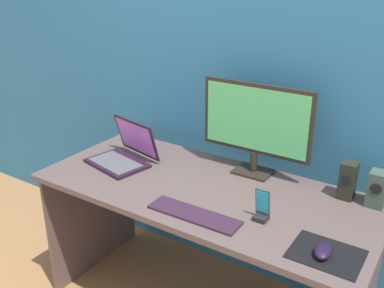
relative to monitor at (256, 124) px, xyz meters
The scene contains 10 objects.
wall_back 0.35m from the monitor, 122.82° to the left, with size 6.00×0.04×2.50m, color #29658A.
desk 0.49m from the monitor, 114.40° to the right, with size 1.57×0.70×0.72m.
monitor is the anchor object (origin of this frame).
speaker_right 0.60m from the monitor, ahead, with size 0.07×0.08×0.16m.
speaker_near_monitor 0.48m from the monitor, ahead, with size 0.07×0.08×0.17m.
laptop 0.70m from the monitor, 157.61° to the right, with size 0.35×0.32×0.21m.
keyboard_external 0.55m from the monitor, 93.35° to the right, with size 0.40×0.11×0.01m, color #2D192C.
mousepad 0.72m from the monitor, 41.86° to the right, with size 0.25×0.20×0.00m, color black.
mouse 0.72m from the monitor, 43.48° to the right, with size 0.06×0.10×0.04m, color black.
phone_in_dock 0.47m from the monitor, 59.80° to the right, with size 0.06×0.06×0.14m.
Camera 1 is at (0.93, -1.53, 1.68)m, focal length 40.97 mm.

